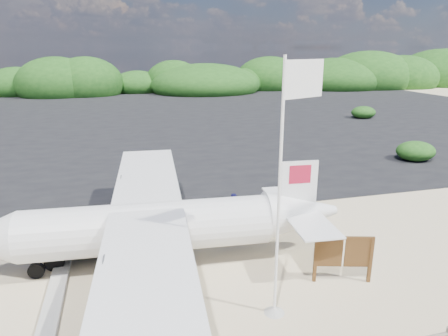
% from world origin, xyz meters
% --- Properties ---
extents(ground, '(160.00, 160.00, 0.00)m').
position_xyz_m(ground, '(0.00, 0.00, 0.00)').
color(ground, beige).
extents(asphalt_apron, '(90.00, 50.00, 0.04)m').
position_xyz_m(asphalt_apron, '(0.00, 30.00, 0.00)').
color(asphalt_apron, '#B2B2B2').
rests_on(asphalt_apron, ground).
extents(vegetation_band, '(124.00, 8.00, 4.40)m').
position_xyz_m(vegetation_band, '(0.00, 55.00, 0.00)').
color(vegetation_band, '#B2B2B2').
rests_on(vegetation_band, ground).
extents(baggage_cart, '(2.95, 1.70, 1.47)m').
position_xyz_m(baggage_cart, '(-3.65, 2.19, 0.00)').
color(baggage_cart, '#0B19A9').
rests_on(baggage_cart, ground).
extents(flagpole, '(1.48, 1.05, 6.85)m').
position_xyz_m(flagpole, '(1.43, -2.26, 0.00)').
color(flagpole, white).
rests_on(flagpole, ground).
extents(signboard, '(1.88, 0.70, 1.57)m').
position_xyz_m(signboard, '(4.02, -1.35, 0.00)').
color(signboard, '#563718').
rests_on(signboard, ground).
extents(crew_a, '(0.80, 0.68, 1.87)m').
position_xyz_m(crew_a, '(-1.12, 4.16, 0.93)').
color(crew_a, '#141349').
rests_on(crew_a, ground).
extents(crew_b, '(0.88, 0.71, 1.70)m').
position_xyz_m(crew_b, '(-0.34, 5.70, 0.85)').
color(crew_b, '#141349').
rests_on(crew_b, ground).
extents(crew_c, '(1.08, 0.78, 1.71)m').
position_xyz_m(crew_c, '(1.67, 2.62, 0.85)').
color(crew_c, '#141349').
rests_on(crew_c, ground).
extents(aircraft_large, '(15.51, 15.51, 4.33)m').
position_xyz_m(aircraft_large, '(12.37, 22.37, 0.00)').
color(aircraft_large, '#B2B2B2').
rests_on(aircraft_large, ground).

